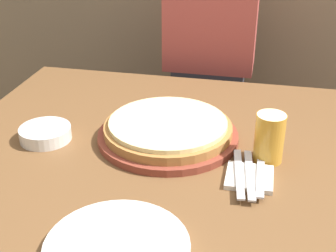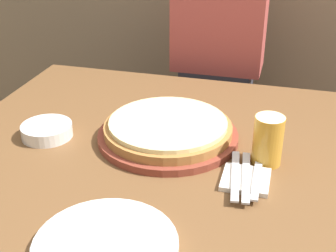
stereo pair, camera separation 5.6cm
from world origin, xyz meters
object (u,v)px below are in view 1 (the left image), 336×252
object	(u,v)px
pizza_on_board	(168,131)
side_bowl	(45,133)
dinner_knife	(250,174)
diner_person	(209,79)
beer_glass	(270,136)
dinner_plate	(117,248)
fork	(239,173)
spoon	(261,175)

from	to	relation	value
pizza_on_board	side_bowl	size ratio (longest dim) A/B	2.74
dinner_knife	diner_person	world-z (taller)	diner_person
beer_glass	dinner_plate	bearing A→B (deg)	-124.06
fork	spoon	world-z (taller)	same
side_bowl	diner_person	distance (m)	0.81
spoon	pizza_on_board	bearing A→B (deg)	149.07
fork	beer_glass	bearing A→B (deg)	57.31
spoon	diner_person	xyz separation A→B (m)	(-0.23, 0.81, -0.09)
dinner_plate	spoon	size ratio (longest dim) A/B	1.54
beer_glass	dinner_plate	world-z (taller)	beer_glass
side_bowl	fork	world-z (taller)	side_bowl
side_bowl	pizza_on_board	bearing A→B (deg)	12.43
fork	spoon	distance (m)	0.05
beer_glass	diner_person	size ratio (longest dim) A/B	0.10
beer_glass	dinner_plate	distance (m)	0.48
dinner_plate	spoon	xyz separation A→B (m)	(0.26, 0.30, 0.01)
dinner_plate	side_bowl	bearing A→B (deg)	130.51
fork	spoon	size ratio (longest dim) A/B	1.18
pizza_on_board	spoon	distance (m)	0.30
pizza_on_board	spoon	world-z (taller)	pizza_on_board
diner_person	fork	bearing A→B (deg)	-77.57
beer_glass	diner_person	bearing A→B (deg)	108.81
dinner_plate	fork	world-z (taller)	dinner_plate
fork	dinner_knife	bearing A→B (deg)	0.00
diner_person	spoon	bearing A→B (deg)	-74.23
dinner_plate	diner_person	bearing A→B (deg)	88.56
fork	diner_person	xyz separation A→B (m)	(-0.18, 0.81, -0.09)
beer_glass	pizza_on_board	bearing A→B (deg)	168.65
spoon	fork	bearing A→B (deg)	180.00
dinner_knife	spoon	bearing A→B (deg)	0.00
side_bowl	beer_glass	bearing A→B (deg)	1.74
dinner_plate	spoon	distance (m)	0.39
fork	dinner_knife	xyz separation A→B (m)	(0.02, 0.00, 0.00)
dinner_plate	fork	xyz separation A→B (m)	(0.21, 0.30, 0.01)
beer_glass	diner_person	world-z (taller)	diner_person
dinner_plate	side_bowl	world-z (taller)	side_bowl
fork	dinner_plate	bearing A→B (deg)	-124.50
side_bowl	diner_person	size ratio (longest dim) A/B	0.11
dinner_knife	diner_person	xyz separation A→B (m)	(-0.20, 0.81, -0.09)
beer_glass	side_bowl	size ratio (longest dim) A/B	0.91
side_bowl	diner_person	xyz separation A→B (m)	(0.35, 0.73, -0.09)
dinner_plate	diner_person	xyz separation A→B (m)	(0.03, 1.10, -0.08)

